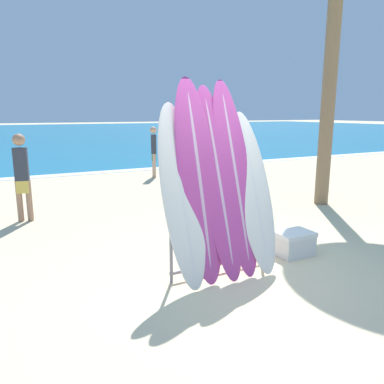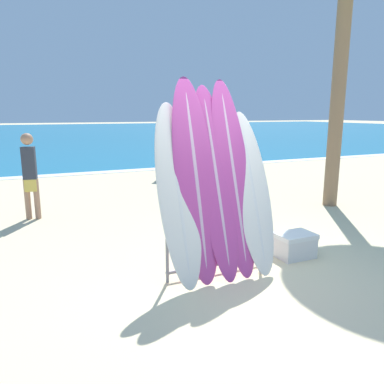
% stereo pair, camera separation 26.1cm
% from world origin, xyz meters
% --- Properties ---
extents(ground_plane, '(160.00, 160.00, 0.00)m').
position_xyz_m(ground_plane, '(0.00, 0.00, 0.00)').
color(ground_plane, beige).
extents(ocean_water, '(120.00, 60.00, 0.01)m').
position_xyz_m(ocean_water, '(0.00, 38.69, 0.00)').
color(ocean_water, teal).
rests_on(ocean_water, ground_plane).
extents(surfboard_rack, '(1.42, 0.04, 0.92)m').
position_xyz_m(surfboard_rack, '(-0.35, 0.22, 0.49)').
color(surfboard_rack, slate).
rests_on(surfboard_rack, ground_plane).
extents(surfboard_slot_0, '(0.52, 0.85, 2.22)m').
position_xyz_m(surfboard_slot_0, '(-0.88, 0.27, 1.11)').
color(surfboard_slot_0, silver).
rests_on(surfboard_slot_0, ground_plane).
extents(surfboard_slot_1, '(0.55, 0.82, 2.54)m').
position_xyz_m(surfboard_slot_1, '(-0.63, 0.30, 1.27)').
color(surfboard_slot_1, '#B23D8E').
rests_on(surfboard_slot_1, ground_plane).
extents(surfboard_slot_2, '(0.50, 0.95, 2.45)m').
position_xyz_m(surfboard_slot_2, '(-0.34, 0.31, 1.23)').
color(surfboard_slot_2, '#B23D8E').
rests_on(surfboard_slot_2, ground_plane).
extents(surfboard_slot_3, '(0.50, 0.91, 2.53)m').
position_xyz_m(surfboard_slot_3, '(-0.08, 0.32, 1.26)').
color(surfboard_slot_3, '#B23D8E').
rests_on(surfboard_slot_3, ground_plane).
extents(surfboard_slot_4, '(0.52, 0.86, 2.11)m').
position_xyz_m(surfboard_slot_4, '(0.18, 0.25, 1.05)').
color(surfboard_slot_4, silver).
rests_on(surfboard_slot_4, ground_plane).
extents(person_near_water, '(0.28, 0.23, 1.70)m').
position_xyz_m(person_near_water, '(1.66, 2.68, 0.93)').
color(person_near_water, tan).
rests_on(person_near_water, ground_plane).
extents(person_mid_beach, '(0.28, 0.23, 1.70)m').
position_xyz_m(person_mid_beach, '(-2.50, 4.01, 0.93)').
color(person_mid_beach, '#A87A5B').
rests_on(person_mid_beach, ground_plane).
extents(person_far_left, '(0.22, 0.27, 1.65)m').
position_xyz_m(person_far_left, '(1.58, 7.63, 0.90)').
color(person_far_left, tan).
rests_on(person_far_left, ground_plane).
extents(cooler_box, '(0.55, 0.40, 0.36)m').
position_xyz_m(cooler_box, '(0.95, 0.26, 0.18)').
color(cooler_box, silver).
rests_on(cooler_box, ground_plane).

